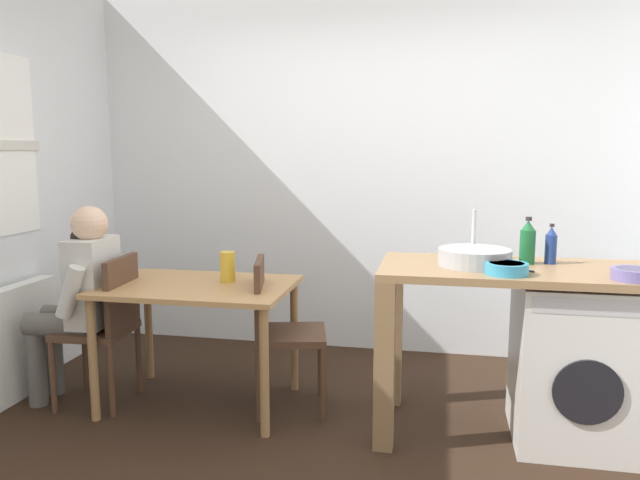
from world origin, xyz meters
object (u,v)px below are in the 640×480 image
at_px(bottle_tall_green, 528,243).
at_px(vase, 228,267).
at_px(chair_person_seat, 107,322).
at_px(dining_table, 198,300).
at_px(seated_person, 80,294).
at_px(washing_machine, 575,362).
at_px(chair_opposite, 278,325).
at_px(bottle_squat_brown, 551,246).
at_px(colander, 634,274).
at_px(mixing_bowl, 507,268).

height_order(bottle_tall_green, vase, bottle_tall_green).
bearing_deg(chair_person_seat, dining_table, -83.25).
bearing_deg(chair_person_seat, seated_person, 90.00).
relative_size(dining_table, bottle_tall_green, 4.37).
height_order(dining_table, washing_machine, washing_machine).
height_order(dining_table, chair_person_seat, chair_person_seat).
bearing_deg(washing_machine, vase, 175.69).
bearing_deg(vase, chair_opposite, -11.58).
relative_size(chair_person_seat, washing_machine, 1.05).
relative_size(chair_person_seat, seated_person, 0.75).
distance_m(dining_table, vase, 0.26).
bearing_deg(seated_person, bottle_squat_brown, -89.03).
relative_size(bottle_tall_green, colander, 1.26).
bearing_deg(washing_machine, seated_person, -178.81).
distance_m(chair_person_seat, vase, 0.79).
bearing_deg(bottle_tall_green, colander, -36.96).
xyz_separation_m(dining_table, chair_opposite, (0.48, 0.03, -0.14)).
xyz_separation_m(dining_table, seated_person, (-0.71, -0.10, 0.03)).
relative_size(bottle_squat_brown, vase, 1.18).
xyz_separation_m(dining_table, washing_machine, (2.10, -0.05, -0.21)).
bearing_deg(bottle_squat_brown, chair_opposite, -177.78).
bearing_deg(chair_person_seat, colander, -96.62).
bearing_deg(dining_table, seated_person, -171.56).
bearing_deg(colander, seated_person, 176.95).
distance_m(seated_person, colander, 3.01).
xyz_separation_m(chair_opposite, colander, (1.81, -0.30, 0.44)).
relative_size(dining_table, washing_machine, 1.28).
bearing_deg(chair_opposite, vase, -114.88).
height_order(chair_opposite, seated_person, seated_person).
distance_m(dining_table, chair_person_seat, 0.57).
xyz_separation_m(dining_table, vase, (0.15, 0.10, 0.19)).
bearing_deg(mixing_bowl, chair_person_seat, 176.24).
xyz_separation_m(colander, vase, (-2.13, 0.36, -0.12)).
relative_size(chair_opposite, vase, 4.95).
relative_size(chair_opposite, bottle_squat_brown, 4.18).
relative_size(seated_person, bottle_tall_green, 4.77).
bearing_deg(mixing_bowl, bottle_tall_green, 66.60).
height_order(bottle_squat_brown, colander, bottle_squat_brown).
distance_m(washing_machine, colander, 0.59).
bearing_deg(washing_machine, chair_person_seat, -178.93).
distance_m(colander, vase, 2.17).
height_order(washing_machine, bottle_squat_brown, bottle_squat_brown).
bearing_deg(chair_person_seat, bottle_squat_brown, -88.97).
height_order(washing_machine, mixing_bowl, mixing_bowl).
bearing_deg(bottle_tall_green, dining_table, -178.02).
height_order(seated_person, mixing_bowl, seated_person).
relative_size(bottle_tall_green, bottle_squat_brown, 1.17).
distance_m(bottle_tall_green, vase, 1.71).
xyz_separation_m(bottle_tall_green, bottle_squat_brown, (0.12, 0.03, -0.02)).
height_order(chair_person_seat, bottle_tall_green, bottle_tall_green).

